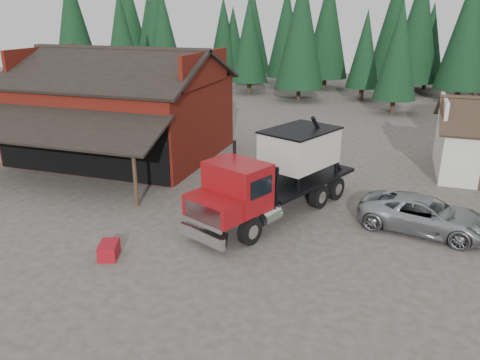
% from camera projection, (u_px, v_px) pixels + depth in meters
% --- Properties ---
extents(ground, '(120.00, 120.00, 0.00)m').
position_uv_depth(ground, '(227.00, 240.00, 20.12)').
color(ground, '#494239').
rests_on(ground, ground).
extents(red_barn, '(12.80, 13.63, 7.18)m').
position_uv_depth(red_barn, '(123.00, 115.00, 31.31)').
color(red_barn, maroon).
rests_on(red_barn, ground).
extents(conifer_backdrop, '(76.00, 16.00, 16.00)m').
position_uv_depth(conifer_backdrop, '(343.00, 91.00, 57.57)').
color(conifer_backdrop, black).
rests_on(conifer_backdrop, ground).
extents(near_pine_a, '(4.40, 4.40, 11.40)m').
position_uv_depth(near_pine_a, '(122.00, 40.00, 49.48)').
color(near_pine_a, '#382619').
rests_on(near_pine_a, ground).
extents(near_pine_b, '(3.96, 3.96, 10.40)m').
position_uv_depth(near_pine_b, '(399.00, 50.00, 43.08)').
color(near_pine_b, '#382619').
rests_on(near_pine_b, ground).
extents(near_pine_d, '(5.28, 5.28, 13.40)m').
position_uv_depth(near_pine_d, '(301.00, 30.00, 49.12)').
color(near_pine_d, '#382619').
rests_on(near_pine_d, ground).
extents(feed_truck, '(6.43, 10.18, 4.50)m').
position_uv_depth(feed_truck, '(278.00, 172.00, 22.09)').
color(feed_truck, black).
rests_on(feed_truck, ground).
extents(silver_car, '(6.01, 3.63, 1.56)m').
position_uv_depth(silver_car, '(424.00, 215.00, 20.71)').
color(silver_car, '#9DA1A5').
rests_on(silver_car, ground).
extents(equip_box, '(1.05, 1.28, 0.60)m').
position_uv_depth(equip_box, '(109.00, 250.00, 18.63)').
color(equip_box, maroon).
rests_on(equip_box, ground).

